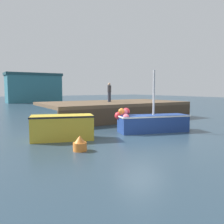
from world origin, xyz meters
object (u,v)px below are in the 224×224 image
fishing_boat_near_right (151,122)px  rowboat (161,119)px  fishing_boat_near_left (62,127)px  dockworker (109,92)px  mooring_buoy_foreground (80,144)px

fishing_boat_near_right → rowboat: fishing_boat_near_right is taller
fishing_boat_near_left → dockworker: bearing=43.9°
rowboat → fishing_boat_near_right: bearing=-141.2°
fishing_boat_near_left → rowboat: bearing=13.7°
fishing_boat_near_left → mooring_buoy_foreground: fishing_boat_near_left is taller
rowboat → dockworker: 5.20m
rowboat → mooring_buoy_foreground: bearing=-152.7°
fishing_boat_near_left → mooring_buoy_foreground: (-0.13, -2.48, -0.38)m
fishing_boat_near_right → rowboat: 4.49m
fishing_boat_near_left → fishing_boat_near_right: (5.39, -0.65, -0.07)m
fishing_boat_near_right → mooring_buoy_foreground: (-5.52, -1.84, -0.31)m
rowboat → dockworker: dockworker is taller
fishing_boat_near_left → mooring_buoy_foreground: bearing=-93.0°
fishing_boat_near_right → mooring_buoy_foreground: size_ratio=6.88×
dockworker → fishing_boat_near_right: bearing=-99.9°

